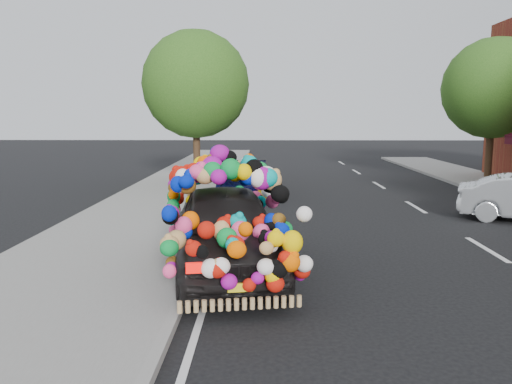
% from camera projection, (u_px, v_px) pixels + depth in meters
% --- Properties ---
extents(ground, '(100.00, 100.00, 0.00)m').
position_uv_depth(ground, '(316.00, 249.00, 10.61)').
color(ground, black).
rests_on(ground, ground).
extents(sidewalk, '(4.00, 60.00, 0.12)m').
position_uv_depth(sidewalk, '(115.00, 245.00, 10.67)').
color(sidewalk, gray).
rests_on(sidewalk, ground).
extents(kerb, '(0.15, 60.00, 0.13)m').
position_uv_depth(kerb, '(206.00, 245.00, 10.64)').
color(kerb, gray).
rests_on(kerb, ground).
extents(lane_markings, '(6.00, 50.00, 0.01)m').
position_uv_depth(lane_markings, '(486.00, 249.00, 10.55)').
color(lane_markings, silver).
rests_on(lane_markings, ground).
extents(tree_near_sidewalk, '(4.20, 4.20, 6.13)m').
position_uv_depth(tree_near_sidewalk, '(196.00, 85.00, 19.46)').
color(tree_near_sidewalk, '#332114').
rests_on(tree_near_sidewalk, ground).
extents(tree_far_b, '(4.00, 4.00, 5.90)m').
position_uv_depth(tree_far_b, '(494.00, 88.00, 19.79)').
color(tree_far_b, '#332114').
rests_on(tree_far_b, ground).
extents(plush_art_car, '(2.89, 5.00, 2.19)m').
position_uv_depth(plush_art_car, '(226.00, 210.00, 8.92)').
color(plush_art_car, black).
rests_on(plush_art_car, ground).
extents(navy_sedan, '(1.77, 4.10, 1.18)m').
position_uv_depth(navy_sedan, '(244.00, 181.00, 17.26)').
color(navy_sedan, black).
rests_on(navy_sedan, ground).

